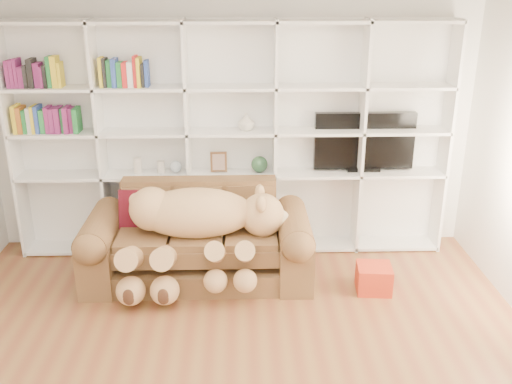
{
  "coord_description": "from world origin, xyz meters",
  "views": [
    {
      "loc": [
        0.09,
        -3.3,
        2.77
      ],
      "look_at": [
        0.23,
        1.63,
        0.9
      ],
      "focal_mm": 40.0,
      "sensor_mm": 36.0,
      "label": 1
    }
  ],
  "objects_px": {
    "sofa": "(199,244)",
    "teddy_bear": "(197,225)",
    "tv": "(364,142)",
    "gift_box": "(374,278)"
  },
  "relations": [
    {
      "from": "gift_box",
      "to": "tv",
      "type": "xyz_separation_m",
      "value": [
        0.05,
        1.0,
        1.04
      ]
    },
    {
      "from": "sofa",
      "to": "tv",
      "type": "height_order",
      "value": "tv"
    },
    {
      "from": "sofa",
      "to": "gift_box",
      "type": "bearing_deg",
      "value": -11.21
    },
    {
      "from": "tv",
      "to": "sofa",
      "type": "bearing_deg",
      "value": -158.48
    },
    {
      "from": "sofa",
      "to": "gift_box",
      "type": "distance_m",
      "value": 1.7
    },
    {
      "from": "gift_box",
      "to": "teddy_bear",
      "type": "bearing_deg",
      "value": 174.93
    },
    {
      "from": "sofa",
      "to": "teddy_bear",
      "type": "distance_m",
      "value": 0.34
    },
    {
      "from": "teddy_bear",
      "to": "tv",
      "type": "distance_m",
      "value": 1.97
    },
    {
      "from": "sofa",
      "to": "gift_box",
      "type": "xyz_separation_m",
      "value": [
        1.65,
        -0.33,
        -0.21
      ]
    },
    {
      "from": "teddy_bear",
      "to": "gift_box",
      "type": "relative_size",
      "value": 5.0
    }
  ]
}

